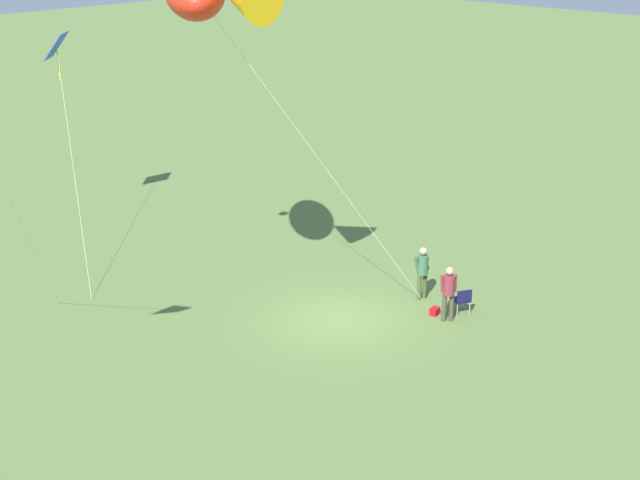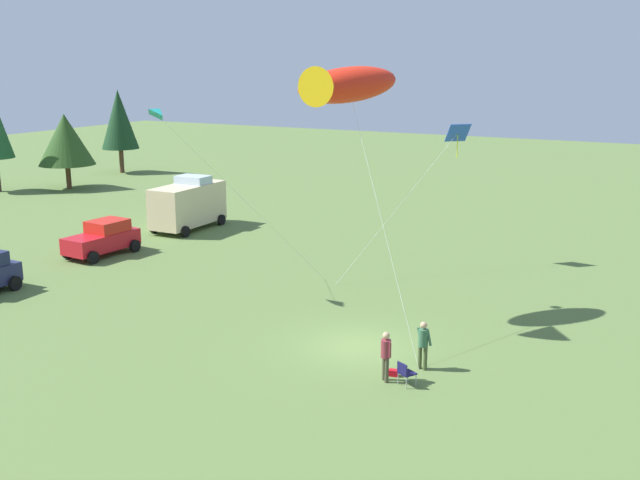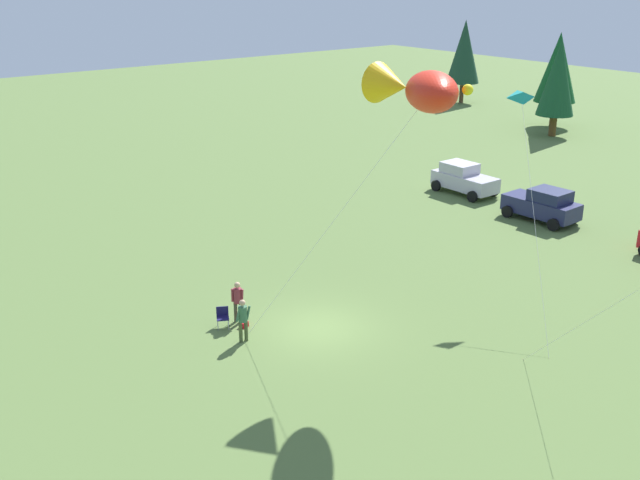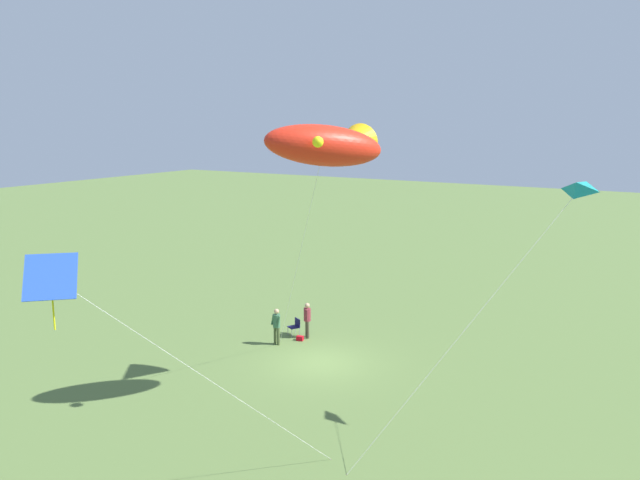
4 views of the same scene
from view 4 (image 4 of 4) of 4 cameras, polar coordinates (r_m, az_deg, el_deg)
ground_plane at (r=27.74m, az=0.09°, el=-11.13°), size 160.00×160.00×0.00m
person_kite_flyer at (r=29.57m, az=-4.00°, el=-7.64°), size 0.41×0.62×1.74m
folding_chair at (r=30.95m, az=-2.28°, el=-7.81°), size 0.65×0.65×0.82m
person_spectator at (r=30.39m, az=-1.18°, el=-7.09°), size 0.50×0.49×1.74m
backpack_on_grass at (r=30.31m, az=-1.84°, el=-8.97°), size 0.27×0.35×0.22m
kite_large_fish at (r=22.10m, az=1.03°, el=8.67°), size 6.70×7.05×10.46m
kite_delta_teal at (r=21.13m, az=22.29°, el=4.34°), size 6.39×5.52×8.64m
kite_diamond_blue at (r=15.63m, az=-22.90°, el=-3.56°), size 7.39×4.29×7.34m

